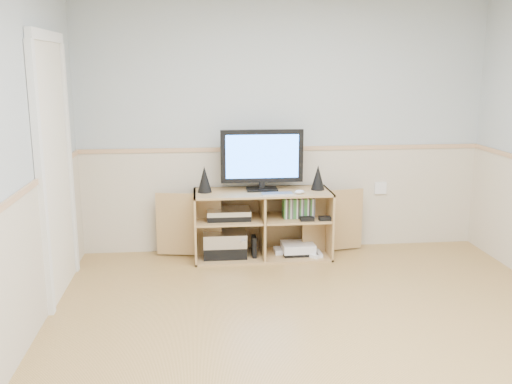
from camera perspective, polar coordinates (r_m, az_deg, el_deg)
room at (r=3.55m, az=7.05°, el=2.61°), size 4.04×4.54×2.54m
media_cabinet at (r=5.56m, az=0.58°, el=-3.01°), size 2.04×0.49×0.65m
monitor at (r=5.41m, az=0.60°, el=3.44°), size 0.79×0.18×0.58m
speaker_left at (r=5.38m, az=-5.18°, el=1.27°), size 0.13×0.13×0.25m
speaker_right at (r=5.51m, az=6.21°, el=1.46°), size 0.13×0.13×0.24m
keyboard at (r=5.30m, az=2.14°, el=-0.16°), size 0.29×0.13×0.01m
mouse at (r=5.33m, az=4.39°, el=0.01°), size 0.11×0.09×0.04m
av_components at (r=5.50m, az=-2.98°, el=-4.41°), size 0.51×0.31×0.47m
game_consoles at (r=5.61m, az=4.07°, el=-5.67°), size 0.45×0.30×0.11m
game_cases at (r=5.49m, az=4.27°, el=-1.58°), size 0.30×0.14×0.19m
wall_outlet at (r=5.94m, az=12.33°, el=0.39°), size 0.12×0.03×0.12m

